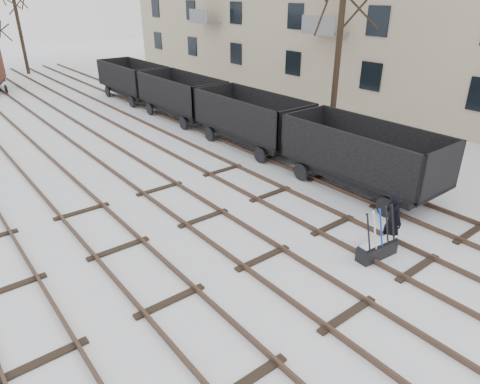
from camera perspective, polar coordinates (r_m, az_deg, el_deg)
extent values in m
plane|color=white|center=(12.29, 3.04, -8.89)|extent=(120.00, 120.00, 0.00)
cube|color=black|center=(11.79, -27.56, -13.72)|extent=(1.90, 0.20, 0.08)
cube|color=black|center=(22.82, -28.84, 4.64)|extent=(0.07, 52.00, 0.15)
cube|color=black|center=(23.06, -25.41, 5.54)|extent=(0.07, 52.00, 0.15)
cube|color=black|center=(12.37, -13.98, -9.33)|extent=(1.90, 0.20, 0.08)
cube|color=black|center=(23.42, -21.75, 6.47)|extent=(0.07, 52.00, 0.15)
cube|color=black|center=(23.83, -18.49, 7.28)|extent=(0.07, 52.00, 0.15)
cube|color=black|center=(13.60, -2.53, -5.11)|extent=(1.90, 0.20, 0.08)
cube|color=black|center=(24.37, -15.06, 8.10)|extent=(0.07, 52.00, 0.15)
cube|color=black|center=(24.95, -12.05, 8.79)|extent=(0.07, 52.00, 0.15)
cube|color=black|center=(15.32, 6.56, -1.56)|extent=(1.90, 0.20, 0.08)
cube|color=black|center=(25.65, -8.92, 9.48)|extent=(0.07, 52.00, 0.15)
cube|color=black|center=(26.35, -6.19, 10.06)|extent=(0.07, 52.00, 0.15)
cube|color=black|center=(17.40, 13.63, 1.23)|extent=(1.90, 0.20, 0.08)
cube|color=black|center=(12.84, 17.78, -7.41)|extent=(1.33, 0.53, 0.44)
cube|color=black|center=(12.72, 17.92, -6.49)|extent=(1.32, 0.41, 0.06)
cube|color=white|center=(12.70, 17.94, -6.34)|extent=(1.27, 0.37, 0.03)
cylinder|color=black|center=(12.13, 16.70, -5.26)|extent=(0.08, 0.32, 1.08)
cylinder|color=silver|center=(12.30, 17.47, -4.91)|extent=(0.08, 0.32, 1.08)
cylinder|color=#0D31B3|center=(12.48, 18.21, -4.57)|extent=(0.08, 0.32, 1.08)
cylinder|color=black|center=(12.66, 18.94, -4.24)|extent=(0.08, 0.32, 1.08)
cylinder|color=black|center=(12.84, 19.64, -3.92)|extent=(0.08, 0.32, 1.08)
imported|color=black|center=(13.14, 19.67, -3.66)|extent=(0.58, 0.73, 1.73)
cube|color=black|center=(16.78, 15.67, 2.46)|extent=(1.96, 5.38, 0.41)
cube|color=black|center=(16.71, 15.75, 3.11)|extent=(2.45, 6.11, 0.12)
cube|color=black|center=(15.54, 13.49, 4.92)|extent=(0.10, 6.11, 1.63)
cube|color=black|center=(17.37, 18.41, 6.46)|extent=(0.10, 6.11, 1.63)
cube|color=white|center=(16.67, 15.79, 3.43)|extent=(2.20, 5.87, 0.06)
cylinder|color=black|center=(15.07, 18.85, -1.91)|extent=(0.12, 0.71, 0.71)
cylinder|color=black|center=(18.82, 12.91, 4.24)|extent=(0.12, 0.71, 0.71)
cube|color=black|center=(20.89, 1.53, 7.85)|extent=(1.96, 5.38, 0.41)
cube|color=black|center=(20.83, 1.53, 8.38)|extent=(2.45, 6.11, 0.12)
cube|color=black|center=(19.90, -1.07, 10.03)|extent=(0.10, 6.11, 1.63)
cube|color=black|center=(21.36, 4.02, 11.03)|extent=(0.10, 6.11, 1.63)
cube|color=white|center=(20.80, 1.54, 8.65)|extent=(2.20, 5.87, 0.06)
cylinder|color=black|center=(18.89, 2.71, 4.94)|extent=(0.12, 0.71, 0.71)
cylinder|color=black|center=(23.10, 0.53, 8.77)|extent=(0.12, 0.71, 0.71)
cube|color=black|center=(25.94, -7.74, 11.08)|extent=(1.96, 5.38, 0.41)
cube|color=black|center=(25.89, -7.76, 11.52)|extent=(2.45, 6.11, 0.12)
cube|color=black|center=(25.15, -10.21, 12.86)|extent=(0.10, 6.11, 1.63)
cube|color=black|center=(26.31, -5.63, 13.66)|extent=(0.10, 6.11, 1.63)
cube|color=white|center=(25.86, -7.78, 11.73)|extent=(2.20, 5.87, 0.06)
cylinder|color=black|center=(23.83, -7.54, 9.07)|extent=(0.12, 0.71, 0.71)
cylinder|color=black|center=(28.20, -7.83, 11.57)|extent=(0.12, 0.71, 0.71)
cube|color=black|center=(31.48, -13.98, 13.06)|extent=(1.96, 5.38, 0.41)
cube|color=black|center=(31.44, -14.01, 13.42)|extent=(2.45, 6.11, 0.12)
cube|color=black|center=(30.83, -16.19, 14.51)|extent=(0.10, 6.11, 1.63)
cube|color=black|center=(31.79, -12.21, 15.22)|extent=(0.10, 6.11, 1.63)
cube|color=white|center=(31.42, -14.03, 13.61)|extent=(2.20, 5.87, 0.06)
cylinder|color=black|center=(29.35, -14.23, 11.58)|extent=(0.12, 0.71, 0.71)
cylinder|color=black|center=(33.74, -13.64, 13.34)|extent=(0.12, 0.71, 0.71)
cylinder|color=black|center=(22.23, 12.91, 17.30)|extent=(0.30, 0.30, 8.13)
cylinder|color=black|center=(45.01, -27.22, 18.29)|extent=(0.30, 0.30, 7.01)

